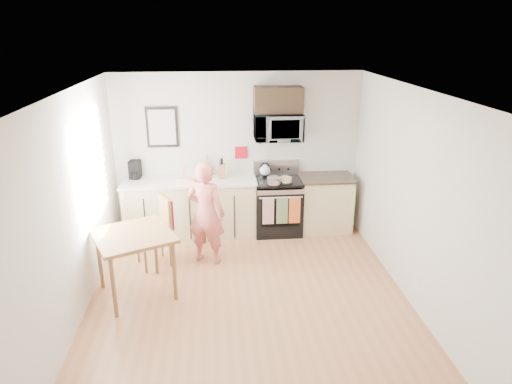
{
  "coord_description": "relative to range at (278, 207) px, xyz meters",
  "views": [
    {
      "loc": [
        -0.37,
        -4.97,
        3.26
      ],
      "look_at": [
        0.18,
        1.0,
        1.07
      ],
      "focal_mm": 32.0,
      "sensor_mm": 36.0,
      "label": 1
    }
  ],
  "objects": [
    {
      "name": "pot",
      "position": [
        -0.1,
        -0.23,
        0.54
      ],
      "size": [
        0.21,
        0.35,
        0.11
      ],
      "rotation": [
        0.0,
        0.0,
        0.37
      ],
      "color": "#A5A5A9",
      "rests_on": "range"
    },
    {
      "name": "utensil_crock",
      "position": [
        -1.15,
        0.24,
        0.64
      ],
      "size": [
        0.12,
        0.12,
        0.35
      ],
      "color": "#AF0F1C",
      "rests_on": "countertop_left"
    },
    {
      "name": "ceiling",
      "position": [
        -0.63,
        -1.98,
        2.16
      ],
      "size": [
        4.0,
        4.6,
        0.04
      ],
      "primitive_type": "cube",
      "color": "white",
      "rests_on": "back_wall"
    },
    {
      "name": "window",
      "position": [
        -2.59,
        -1.18,
        1.11
      ],
      "size": [
        0.06,
        1.4,
        1.5
      ],
      "color": "silver",
      "rests_on": "left_wall"
    },
    {
      "name": "right_wall",
      "position": [
        1.37,
        -1.98,
        0.86
      ],
      "size": [
        0.04,
        4.6,
        2.6
      ],
      "primitive_type": "cube",
      "color": "beige",
      "rests_on": "floor"
    },
    {
      "name": "countertop_left",
      "position": [
        -1.43,
        0.02,
        0.48
      ],
      "size": [
        2.14,
        0.64,
        0.04
      ],
      "primitive_type": "cube",
      "color": "white",
      "rests_on": "cabinet_left"
    },
    {
      "name": "person",
      "position": [
        -1.16,
        -0.93,
        0.32
      ],
      "size": [
        0.65,
        0.54,
        1.52
      ],
      "primitive_type": "imported",
      "rotation": [
        0.0,
        0.0,
        2.77
      ],
      "color": "#C84137",
      "rests_on": "floor"
    },
    {
      "name": "wall_trivet",
      "position": [
        -0.58,
        0.31,
        0.86
      ],
      "size": [
        0.2,
        0.02,
        0.2
      ],
      "primitive_type": "cube",
      "color": "#AF0F1C",
      "rests_on": "back_wall"
    },
    {
      "name": "back_wall",
      "position": [
        -0.63,
        0.32,
        0.86
      ],
      "size": [
        4.0,
        0.04,
        2.6
      ],
      "primitive_type": "cube",
      "color": "beige",
      "rests_on": "floor"
    },
    {
      "name": "left_wall",
      "position": [
        -2.63,
        -1.98,
        0.86
      ],
      "size": [
        0.04,
        4.6,
        2.6
      ],
      "primitive_type": "cube",
      "color": "beige",
      "rests_on": "floor"
    },
    {
      "name": "wall_art",
      "position": [
        -1.83,
        0.3,
        1.31
      ],
      "size": [
        0.5,
        0.04,
        0.65
      ],
      "color": "black",
      "rests_on": "back_wall"
    },
    {
      "name": "cabinet_right",
      "position": [
        0.8,
        0.02,
        0.01
      ],
      "size": [
        0.84,
        0.6,
        0.9
      ],
      "primitive_type": "cube",
      "color": "#D4C088",
      "rests_on": "floor"
    },
    {
      "name": "floor",
      "position": [
        -0.63,
        -1.98,
        -0.44
      ],
      "size": [
        4.6,
        4.6,
        0.0
      ],
      "primitive_type": "plane",
      "color": "#9B623C",
      "rests_on": "ground"
    },
    {
      "name": "coffee_maker",
      "position": [
        -2.3,
        0.22,
        0.64
      ],
      "size": [
        0.19,
        0.26,
        0.29
      ],
      "rotation": [
        0.0,
        0.0,
        -0.14
      ],
      "color": "black",
      "rests_on": "countertop_left"
    },
    {
      "name": "countertop_right",
      "position": [
        0.8,
        0.02,
        0.48
      ],
      "size": [
        0.88,
        0.64,
        0.04
      ],
      "primitive_type": "cube",
      "color": "black",
      "rests_on": "cabinet_right"
    },
    {
      "name": "knife_block",
      "position": [
        -0.9,
        0.11,
        0.61
      ],
      "size": [
        0.11,
        0.15,
        0.22
      ],
      "primitive_type": "cube",
      "rotation": [
        0.0,
        0.0,
        -0.04
      ],
      "color": "brown",
      "rests_on": "countertop_left"
    },
    {
      "name": "dining_table",
      "position": [
        -2.05,
        -1.72,
        0.31
      ],
      "size": [
        1.04,
        1.04,
        0.85
      ],
      "rotation": [
        0.0,
        0.0,
        0.43
      ],
      "color": "brown",
      "rests_on": "floor"
    },
    {
      "name": "milk_carton",
      "position": [
        -1.49,
        -0.01,
        0.61
      ],
      "size": [
        0.09,
        0.09,
        0.22
      ],
      "primitive_type": "cube",
      "rotation": [
        0.0,
        0.0,
        0.08
      ],
      "color": "tan",
      "rests_on": "countertop_left"
    },
    {
      "name": "range",
      "position": [
        0.0,
        0.0,
        0.0
      ],
      "size": [
        0.76,
        0.7,
        1.16
      ],
      "color": "black",
      "rests_on": "floor"
    },
    {
      "name": "chair",
      "position": [
        -1.79,
        -0.91,
        0.22
      ],
      "size": [
        0.61,
        0.58,
        1.02
      ],
      "rotation": [
        0.0,
        0.0,
        0.43
      ],
      "color": "brown",
      "rests_on": "floor"
    },
    {
      "name": "upper_cabinet",
      "position": [
        -0.0,
        0.15,
        1.74
      ],
      "size": [
        0.76,
        0.35,
        0.4
      ],
      "primitive_type": "cube",
      "color": "black",
      "rests_on": "back_wall"
    },
    {
      "name": "microwave",
      "position": [
        -0.0,
        0.1,
        1.32
      ],
      "size": [
        0.76,
        0.51,
        0.42
      ],
      "primitive_type": "imported",
      "color": "#A5A5A9",
      "rests_on": "back_wall"
    },
    {
      "name": "cake",
      "position": [
        0.09,
        -0.17,
        0.53
      ],
      "size": [
        0.25,
        0.25,
        0.08
      ],
      "color": "black",
      "rests_on": "range"
    },
    {
      "name": "fruit_bowl",
      "position": [
        -1.18,
        0.09,
        0.54
      ],
      "size": [
        0.27,
        0.27,
        0.1
      ],
      "color": "white",
      "rests_on": "countertop_left"
    },
    {
      "name": "cabinet_left",
      "position": [
        -1.43,
        0.02,
        0.01
      ],
      "size": [
        2.1,
        0.6,
        0.9
      ],
      "primitive_type": "cube",
      "color": "#D4C088",
      "rests_on": "floor"
    },
    {
      "name": "kettle",
      "position": [
        -0.19,
        0.21,
        0.58
      ],
      "size": [
        0.18,
        0.18,
        0.22
      ],
      "color": "white",
      "rests_on": "range"
    },
    {
      "name": "front_wall",
      "position": [
        -0.63,
        -4.28,
        0.86
      ],
      "size": [
        4.0,
        0.04,
        2.6
      ],
      "primitive_type": "cube",
      "color": "beige",
      "rests_on": "floor"
    },
    {
      "name": "bread_bag",
      "position": [
        -1.46,
        -0.2,
        0.56
      ],
      "size": [
        0.32,
        0.21,
        0.11
      ],
      "primitive_type": "cube",
      "rotation": [
        0.0,
        0.0,
        -0.29
      ],
      "color": "tan",
      "rests_on": "countertop_left"
    }
  ]
}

